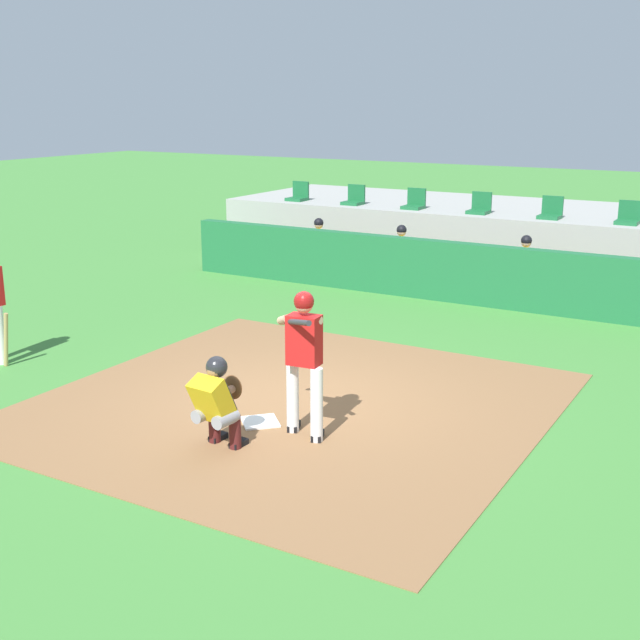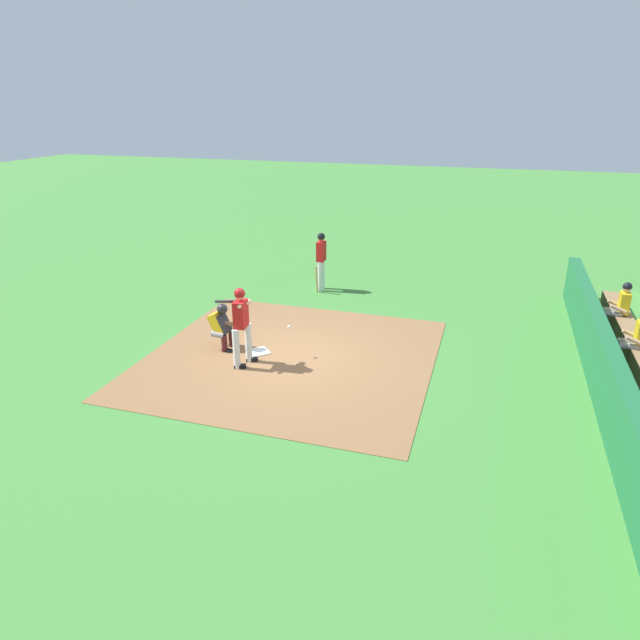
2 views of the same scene
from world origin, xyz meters
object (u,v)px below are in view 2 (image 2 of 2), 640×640
(catcher_crouched, at_px, (224,325))
(dugout_player_0, at_px, (618,306))
(home_plate, at_px, (259,352))
(on_deck_batter, at_px, (321,258))
(batter_at_plate, at_px, (241,322))
(dugout_player_1, at_px, (634,337))

(catcher_crouched, bearing_deg, dugout_player_0, 113.84)
(home_plate, height_order, dugout_player_0, dugout_player_0)
(home_plate, bearing_deg, on_deck_batter, 179.89)
(batter_at_plate, bearing_deg, dugout_player_0, 119.55)
(batter_at_plate, height_order, dugout_player_1, batter_at_plate)
(home_plate, xyz_separation_m, dugout_player_0, (-3.97, 8.14, 0.65))
(home_plate, distance_m, batter_at_plate, 1.23)
(batter_at_plate, height_order, dugout_player_0, batter_at_plate)
(dugout_player_1, bearing_deg, home_plate, -76.96)
(dugout_player_0, bearing_deg, catcher_crouched, -66.16)
(on_deck_batter, xyz_separation_m, dugout_player_1, (3.00, 8.13, -0.35))
(catcher_crouched, distance_m, dugout_player_1, 9.20)
(dugout_player_0, bearing_deg, dugout_player_1, 0.00)
(dugout_player_1, bearing_deg, catcher_crouched, -78.11)
(dugout_player_1, bearing_deg, on_deck_batter, -110.26)
(dugout_player_1, bearing_deg, dugout_player_0, 180.00)
(catcher_crouched, xyz_separation_m, dugout_player_0, (-3.98, 9.00, 0.07))
(home_plate, bearing_deg, dugout_player_0, 115.98)
(batter_at_plate, xyz_separation_m, on_deck_batter, (-5.58, 0.08, -0.02))
(on_deck_batter, height_order, dugout_player_0, on_deck_batter)
(batter_at_plate, distance_m, dugout_player_0, 9.45)
(catcher_crouched, bearing_deg, dugout_player_1, 101.89)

